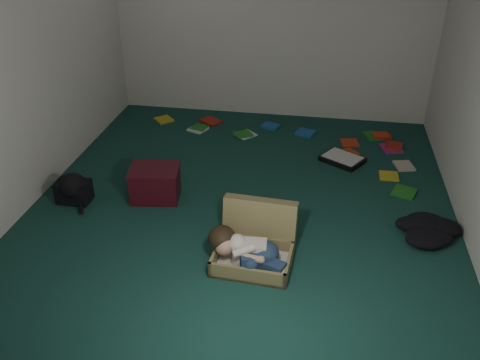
% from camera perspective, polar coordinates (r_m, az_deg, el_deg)
% --- Properties ---
extents(floor, '(4.50, 4.50, 0.00)m').
position_cam_1_polar(floor, '(4.93, 0.29, -2.65)').
color(floor, '#164138').
rests_on(floor, ground).
extents(wall_back, '(4.50, 0.00, 4.50)m').
position_cam_1_polar(wall_back, '(6.52, 3.72, 17.99)').
color(wall_back, white).
rests_on(wall_back, ground).
extents(wall_front, '(4.50, 0.00, 4.50)m').
position_cam_1_polar(wall_front, '(2.39, -8.50, -5.36)').
color(wall_front, white).
rests_on(wall_front, ground).
extents(wall_left, '(0.00, 4.50, 4.50)m').
position_cam_1_polar(wall_left, '(5.07, -23.12, 12.11)').
color(wall_left, white).
rests_on(wall_left, ground).
extents(suitcase, '(0.65, 0.64, 0.45)m').
position_cam_1_polar(suitcase, '(4.19, 1.76, -7.13)').
color(suitcase, olive).
rests_on(suitcase, floor).
extents(person, '(0.66, 0.35, 0.28)m').
position_cam_1_polar(person, '(4.05, 0.72, -7.89)').
color(person, silver).
rests_on(person, suitcase).
extents(maroon_bin, '(0.52, 0.43, 0.32)m').
position_cam_1_polar(maroon_bin, '(5.01, -9.48, -0.34)').
color(maroon_bin, '#420D18').
rests_on(maroon_bin, floor).
extents(backpack, '(0.39, 0.32, 0.23)m').
position_cam_1_polar(backpack, '(5.17, -18.17, -1.14)').
color(backpack, black).
rests_on(backpack, floor).
extents(clothing_pile, '(0.57, 0.52, 0.15)m').
position_cam_1_polar(clothing_pile, '(4.71, 19.64, -5.31)').
color(clothing_pile, black).
rests_on(clothing_pile, floor).
extents(paper_tray, '(0.54, 0.51, 0.06)m').
position_cam_1_polar(paper_tray, '(5.78, 11.44, 2.33)').
color(paper_tray, black).
rests_on(paper_tray, floor).
extents(book_scatter, '(3.18, 1.66, 0.02)m').
position_cam_1_polar(book_scatter, '(6.14, 8.11, 4.19)').
color(book_scatter, gold).
rests_on(book_scatter, floor).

